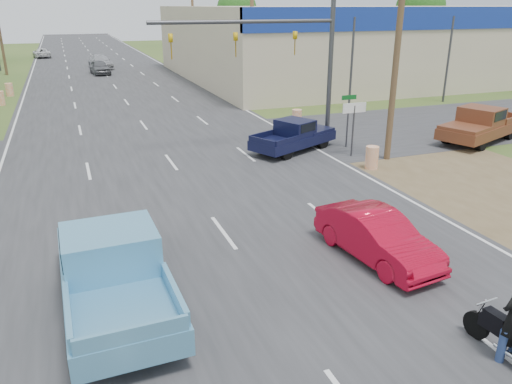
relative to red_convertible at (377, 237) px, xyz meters
name	(u,v)px	position (x,y,z in m)	size (l,w,h in m)	color
main_road	(115,87)	(-3.50, 35.13, -0.67)	(15.00, 180.00, 0.02)	#2D2D30
cross_road	(163,151)	(-3.50, 13.13, -0.67)	(120.00, 10.00, 0.02)	#2D2D30
dirt_verge	(458,174)	(7.50, 5.13, -0.67)	(8.00, 18.00, 0.01)	brown
big_box_store	(421,39)	(28.50, 35.06, 2.64)	(50.00, 28.10, 6.60)	#B7A88C
utility_pole_1	(398,40)	(6.00, 8.13, 4.64)	(2.00, 0.28, 10.00)	#4C3823
utility_pole_2	(252,25)	(6.00, 26.13, 4.64)	(2.00, 0.28, 10.00)	#4C3823
utility_pole_3	(193,19)	(6.00, 44.13, 4.64)	(2.00, 0.28, 10.00)	#4C3823
tree_3	(420,8)	(51.50, 65.13, 5.52)	(8.40, 8.40, 10.40)	#422D19
tree_5	(237,9)	(26.50, 90.13, 5.21)	(7.98, 7.98, 9.88)	#422D19
barrel_0	(372,158)	(4.50, 7.13, -0.18)	(0.56, 0.56, 1.00)	orange
barrel_1	(297,118)	(4.90, 15.63, -0.18)	(0.56, 0.56, 1.00)	orange
barrel_2	(0,98)	(-12.00, 29.13, -0.18)	(0.56, 0.56, 1.00)	orange
barrel_3	(9,90)	(-11.70, 33.13, -0.18)	(0.56, 0.56, 1.00)	orange
lane_sign	(354,116)	(4.70, 9.13, 1.22)	(1.20, 0.08, 2.52)	#3F3F44
street_name_sign	(348,115)	(5.30, 10.63, 0.93)	(0.80, 0.08, 2.61)	#3F3F44
signal_mast	(282,48)	(2.32, 12.13, 4.13)	(9.12, 0.40, 7.00)	#3F3F44
red_convertible	(377,237)	(0.00, 0.00, 0.00)	(1.43, 4.11, 1.35)	#AE0821
motorcycle	(511,342)	(0.07, -4.64, -0.23)	(0.61, 1.97, 1.00)	black
blue_pickup	(112,267)	(-7.08, 0.29, 0.31)	(2.39, 5.92, 1.95)	black
navy_pickup	(295,135)	(2.61, 10.99, 0.09)	(4.91, 3.56, 1.53)	black
brown_pickup	(480,125)	(12.24, 9.08, 0.24)	(5.85, 3.92, 1.81)	black
distant_car_grey	(100,67)	(-4.00, 44.22, 0.03)	(1.67, 4.14, 1.41)	#55565A
distant_car_silver	(101,62)	(-3.52, 49.25, 0.04)	(2.00, 4.92, 1.43)	#A7A7AC
distant_car_white	(42,53)	(-10.00, 65.03, -0.08)	(1.99, 4.32, 1.20)	silver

